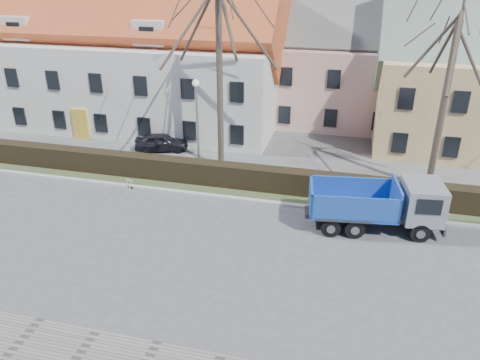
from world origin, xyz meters
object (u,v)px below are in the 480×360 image
(dump_truck, at_px, (370,204))
(cart_frame, at_px, (127,183))
(parked_car_a, at_px, (161,142))
(streetlight, at_px, (198,129))

(dump_truck, bearing_deg, cart_frame, 167.14)
(dump_truck, height_order, parked_car_a, dump_truck)
(dump_truck, xyz_separation_m, streetlight, (-9.63, 3.68, 1.63))
(streetlight, bearing_deg, parked_car_a, 138.95)
(dump_truck, relative_size, streetlight, 1.09)
(streetlight, relative_size, cart_frame, 8.73)
(streetlight, xyz_separation_m, cart_frame, (-3.41, -2.52, -2.59))
(dump_truck, distance_m, parked_car_a, 15.07)
(cart_frame, relative_size, parked_car_a, 0.19)
(dump_truck, height_order, streetlight, streetlight)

